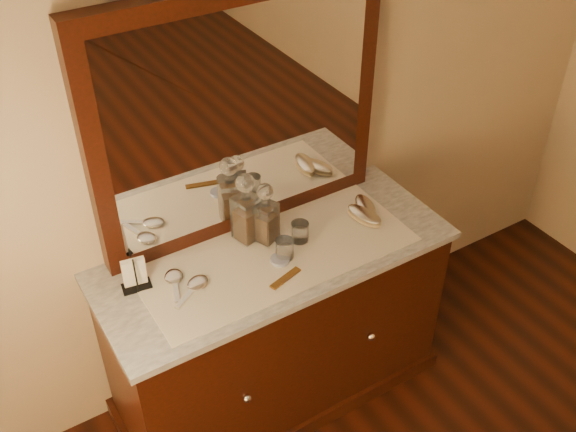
% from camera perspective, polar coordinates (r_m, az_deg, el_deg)
% --- Properties ---
extents(dresser_cabinet, '(1.40, 0.55, 0.82)m').
position_cam_1_polar(dresser_cabinet, '(2.96, -1.03, -9.58)').
color(dresser_cabinet, black).
rests_on(dresser_cabinet, floor).
extents(dresser_plinth, '(1.46, 0.59, 0.08)m').
position_cam_1_polar(dresser_plinth, '(3.24, -0.96, -14.01)').
color(dresser_plinth, black).
rests_on(dresser_plinth, floor).
extents(knob_left, '(0.04, 0.04, 0.04)m').
position_cam_1_polar(knob_left, '(2.68, -3.52, -15.29)').
color(knob_left, silver).
rests_on(knob_left, dresser_cabinet).
extents(knob_right, '(0.04, 0.04, 0.04)m').
position_cam_1_polar(knob_right, '(2.89, 7.11, -10.20)').
color(knob_right, silver).
rests_on(knob_right, dresser_cabinet).
extents(marble_top, '(1.44, 0.59, 0.03)m').
position_cam_1_polar(marble_top, '(2.66, -1.13, -3.38)').
color(marble_top, silver).
rests_on(marble_top, dresser_cabinet).
extents(mirror_frame, '(1.20, 0.08, 1.00)m').
position_cam_1_polar(mirror_frame, '(2.54, -4.14, 8.55)').
color(mirror_frame, black).
rests_on(mirror_frame, marble_top).
extents(mirror_glass, '(1.06, 0.01, 0.86)m').
position_cam_1_polar(mirror_glass, '(2.51, -3.76, 8.23)').
color(mirror_glass, white).
rests_on(mirror_glass, marble_top).
extents(lace_runner, '(1.10, 0.45, 0.00)m').
position_cam_1_polar(lace_runner, '(2.64, -0.91, -3.35)').
color(lace_runner, white).
rests_on(lace_runner, marble_top).
extents(pin_dish, '(0.09, 0.09, 0.01)m').
position_cam_1_polar(pin_dish, '(2.60, -0.69, -3.75)').
color(pin_dish, silver).
rests_on(pin_dish, lace_runner).
extents(comb, '(0.15, 0.07, 0.01)m').
position_cam_1_polar(comb, '(2.53, -0.22, -5.34)').
color(comb, brown).
rests_on(comb, lace_runner).
extents(napkin_rack, '(0.12, 0.08, 0.16)m').
position_cam_1_polar(napkin_rack, '(2.53, -12.99, -4.86)').
color(napkin_rack, black).
rests_on(napkin_rack, marble_top).
extents(decanter_left, '(0.11, 0.11, 0.31)m').
position_cam_1_polar(decanter_left, '(2.65, -3.56, 0.17)').
color(decanter_left, '#935015').
rests_on(decanter_left, lace_runner).
extents(decanter_right, '(0.11, 0.11, 0.27)m').
position_cam_1_polar(decanter_right, '(2.65, -1.92, -0.22)').
color(decanter_right, '#935015').
rests_on(decanter_right, lace_runner).
extents(brush_near, '(0.11, 0.18, 0.05)m').
position_cam_1_polar(brush_near, '(2.81, 6.54, 0.01)').
color(brush_near, '#9B855F').
rests_on(brush_near, lace_runner).
extents(brush_far, '(0.11, 0.18, 0.04)m').
position_cam_1_polar(brush_far, '(2.86, 6.63, 0.75)').
color(brush_far, '#9B855F').
rests_on(brush_far, lace_runner).
extents(hand_mirror_outer, '(0.10, 0.19, 0.02)m').
position_cam_1_polar(hand_mirror_outer, '(2.55, -9.70, -5.36)').
color(hand_mirror_outer, silver).
rests_on(hand_mirror_outer, lace_runner).
extents(hand_mirror_inner, '(0.19, 0.14, 0.02)m').
position_cam_1_polar(hand_mirror_inner, '(2.52, -7.90, -5.91)').
color(hand_mirror_inner, silver).
rests_on(hand_mirror_inner, lace_runner).
extents(tumblers, '(0.18, 0.13, 0.08)m').
position_cam_1_polar(tumblers, '(2.64, 0.37, -2.08)').
color(tumblers, white).
rests_on(tumblers, lace_runner).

